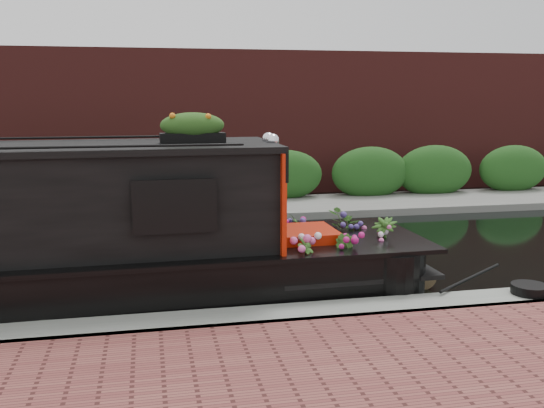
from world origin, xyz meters
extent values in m
plane|color=black|center=(0.00, 0.00, 0.00)|extent=(80.00, 80.00, 0.00)
cube|color=gray|center=(0.00, -3.30, 0.00)|extent=(40.00, 0.60, 0.50)
cube|color=slate|center=(0.00, 4.20, 0.00)|extent=(40.00, 2.40, 0.34)
cube|color=#1F4D19|center=(0.00, 5.10, 0.00)|extent=(40.00, 1.10, 2.80)
cube|color=#561F1D|center=(0.00, 7.20, 0.00)|extent=(40.00, 1.00, 8.00)
cube|color=#BC1E07|center=(0.43, -1.98, 1.41)|extent=(0.10, 1.73, 1.34)
cube|color=black|center=(-0.89, -2.86, 1.48)|extent=(0.89, 0.05, 0.54)
cube|color=#BC1E07|center=(0.95, -1.98, 0.69)|extent=(0.81, 0.91, 0.49)
sphere|color=white|center=(0.44, -2.12, 2.19)|extent=(0.18, 0.18, 0.18)
sphere|color=white|center=(0.44, -1.84, 2.19)|extent=(0.18, 0.18, 0.18)
cube|color=black|center=(-0.60, -1.98, 2.22)|extent=(0.85, 0.25, 0.13)
ellipsoid|color=orange|center=(-0.60, -1.98, 2.41)|extent=(0.93, 0.26, 0.24)
imported|color=#2E591D|center=(0.75, -2.71, 0.72)|extent=(0.34, 0.34, 0.54)
imported|color=#2E591D|center=(1.32, -2.60, 0.71)|extent=(0.37, 0.37, 0.53)
imported|color=#2E591D|center=(1.75, -1.40, 0.76)|extent=(0.75, 0.74, 0.63)
imported|color=#2E591D|center=(2.03, -2.14, 0.76)|extent=(0.50, 0.50, 0.64)
imported|color=#2E591D|center=(0.97, -1.32, 0.74)|extent=(0.26, 0.34, 0.59)
cylinder|color=brown|center=(2.69, -1.98, 0.17)|extent=(0.35, 0.36, 0.35)
cylinder|color=black|center=(3.58, -3.28, 0.31)|extent=(0.46, 0.46, 0.12)
camera|label=1|loc=(-1.18, -9.93, 2.77)|focal=40.00mm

